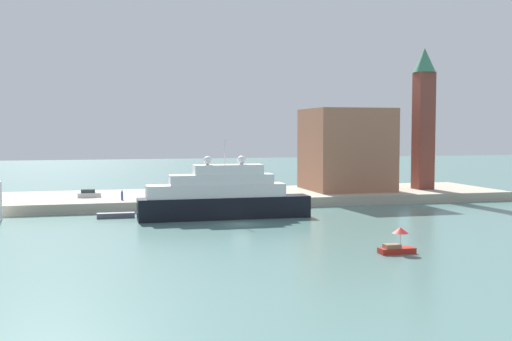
{
  "coord_description": "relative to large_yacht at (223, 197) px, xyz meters",
  "views": [
    {
      "loc": [
        -19.25,
        -84.33,
        13.04
      ],
      "look_at": [
        3.55,
        6.0,
        7.02
      ],
      "focal_mm": 44.34,
      "sensor_mm": 36.0,
      "label": 1
    }
  ],
  "objects": [
    {
      "name": "bell_tower",
      "position": [
        43.07,
        19.26,
        13.1
      ],
      "size": [
        4.25,
        4.25,
        26.96
      ],
      "color": "brown",
      "rests_on": "quay_dock"
    },
    {
      "name": "harbor_building",
      "position": [
        28.2,
        21.58,
        6.11
      ],
      "size": [
        14.74,
        14.72,
        15.37
      ],
      "primitive_type": "cube",
      "color": "#9E664C",
      "rests_on": "quay_dock"
    },
    {
      "name": "small_motorboat",
      "position": [
        12.78,
        -30.26,
        -2.16
      ],
      "size": [
        3.83,
        1.77,
        2.77
      ],
      "color": "#B22319",
      "rests_on": "ground"
    },
    {
      "name": "parked_car",
      "position": [
        -19.21,
        19.64,
        -1.01
      ],
      "size": [
        3.82,
        1.77,
        1.31
      ],
      "color": "silver",
      "rests_on": "quay_dock"
    },
    {
      "name": "work_barge",
      "position": [
        -15.23,
        4.69,
        -2.84
      ],
      "size": [
        5.49,
        1.43,
        0.74
      ],
      "primitive_type": "cube",
      "color": "#595966",
      "rests_on": "ground"
    },
    {
      "name": "mooring_bollard",
      "position": [
        -2.26,
        10.73,
        -1.24
      ],
      "size": [
        0.4,
        0.4,
        0.66
      ],
      "primitive_type": "cylinder",
      "color": "black",
      "rests_on": "quay_dock"
    },
    {
      "name": "ground",
      "position": [
        1.45,
        -6.2,
        -3.21
      ],
      "size": [
        400.0,
        400.0,
        0.0
      ],
      "primitive_type": "plane",
      "color": "slate"
    },
    {
      "name": "quay_dock",
      "position": [
        1.45,
        21.08,
        -2.39
      ],
      "size": [
        110.0,
        22.54,
        1.64
      ],
      "primitive_type": "cube",
      "color": "#ADA38E",
      "rests_on": "ground"
    },
    {
      "name": "large_yacht",
      "position": [
        0.0,
        0.0,
        0.0
      ],
      "size": [
        25.33,
        3.9,
        11.69
      ],
      "color": "black",
      "rests_on": "ground"
    },
    {
      "name": "person_figure",
      "position": [
        -13.94,
        13.84,
        -0.82
      ],
      "size": [
        0.36,
        0.36,
        1.62
      ],
      "color": "#334C8C",
      "rests_on": "quay_dock"
    }
  ]
}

